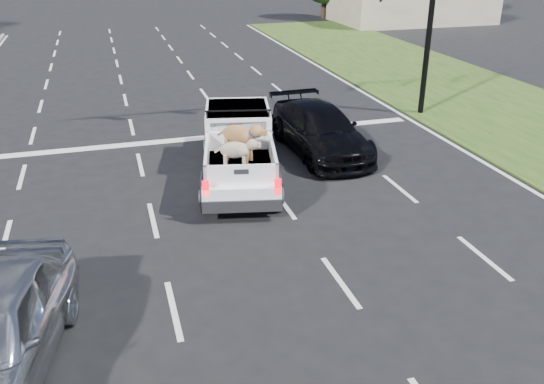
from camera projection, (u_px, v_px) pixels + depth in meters
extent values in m
plane|color=black|center=(260.00, 295.00, 11.65)|extent=(160.00, 160.00, 0.00)
cube|color=silver|center=(15.00, 204.00, 15.55)|extent=(0.12, 60.00, 0.01)
cube|color=silver|center=(146.00, 189.00, 16.44)|extent=(0.12, 60.00, 0.01)
cube|color=silver|center=(264.00, 176.00, 17.34)|extent=(0.12, 60.00, 0.01)
cube|color=silver|center=(370.00, 164.00, 18.24)|extent=(0.12, 60.00, 0.01)
cube|color=silver|center=(467.00, 153.00, 19.15)|extent=(0.15, 60.00, 0.01)
cube|color=silver|center=(186.00, 139.00, 20.39)|extent=(17.00, 0.45, 0.01)
cylinder|color=black|center=(430.00, 25.00, 21.85)|extent=(0.22, 0.22, 7.00)
cylinder|color=#332114|center=(324.00, 5.00, 48.52)|extent=(0.44, 0.44, 2.16)
cylinder|color=#332114|center=(409.00, 2.00, 50.58)|extent=(0.44, 0.44, 2.16)
cylinder|color=#332114|center=(468.00, 0.00, 52.12)|extent=(0.44, 0.44, 2.16)
cylinder|color=black|center=(207.00, 198.00, 14.98)|extent=(0.45, 0.84, 0.79)
cylinder|color=black|center=(276.00, 196.00, 15.11)|extent=(0.45, 0.84, 0.79)
cylinder|color=black|center=(210.00, 147.00, 18.49)|extent=(0.45, 0.84, 0.79)
cylinder|color=black|center=(266.00, 146.00, 18.62)|extent=(0.45, 0.84, 0.79)
cube|color=white|center=(239.00, 159.00, 16.73)|extent=(3.09, 5.83, 0.54)
cube|color=white|center=(238.00, 122.00, 17.61)|extent=(2.38, 2.75, 0.90)
cube|color=black|center=(239.00, 133.00, 16.53)|extent=(1.59, 0.37, 0.65)
cylinder|color=black|center=(238.00, 111.00, 16.39)|extent=(1.85, 0.44, 0.05)
cube|color=black|center=(240.00, 167.00, 15.51)|extent=(2.37, 2.99, 0.06)
cube|color=white|center=(207.00, 158.00, 15.33)|extent=(0.64, 2.62, 0.54)
cube|color=white|center=(273.00, 156.00, 15.45)|extent=(0.64, 2.62, 0.54)
cube|color=white|center=(241.00, 175.00, 14.22)|extent=(1.84, 0.47, 0.54)
cube|color=#F50516|center=(206.00, 189.00, 14.06)|extent=(0.18, 0.10, 0.42)
cube|color=#F50516|center=(278.00, 186.00, 14.18)|extent=(0.18, 0.10, 0.42)
cube|color=black|center=(242.00, 204.00, 14.39)|extent=(2.03, 0.72, 0.31)
imported|color=black|center=(320.00, 130.00, 18.96)|extent=(2.33, 5.35, 1.53)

